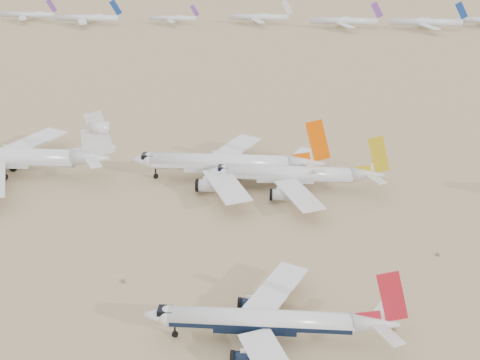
% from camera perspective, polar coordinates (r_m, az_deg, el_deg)
% --- Properties ---
extents(ground, '(7000.00, 7000.00, 0.00)m').
position_cam_1_polar(ground, '(129.00, 2.09, -12.58)').
color(ground, '#7C6148').
rests_on(ground, ground).
extents(main_airliner, '(44.93, 43.88, 15.86)m').
position_cam_1_polar(main_airliner, '(123.43, 2.71, -11.95)').
color(main_airliner, silver).
rests_on(main_airliner, ground).
extents(row2_gold_tail, '(46.72, 45.69, 16.64)m').
position_cam_1_polar(row2_gold_tail, '(184.10, 4.83, 0.48)').
color(row2_gold_tail, silver).
rests_on(row2_gold_tail, ground).
extents(row2_orange_tail, '(53.41, 52.24, 19.05)m').
position_cam_1_polar(row2_orange_tail, '(189.35, -1.01, 1.44)').
color(row2_orange_tail, silver).
rests_on(row2_orange_tail, ground).
extents(row2_white_trijet, '(57.97, 56.66, 20.54)m').
position_cam_1_polar(row2_white_trijet, '(203.23, -18.92, 1.88)').
color(row2_white_trijet, silver).
rests_on(row2_white_trijet, ground).
extents(distant_storage_row, '(463.37, 51.74, 14.77)m').
position_cam_1_polar(distant_storage_row, '(428.55, 0.77, 13.57)').
color(distant_storage_row, silver).
rests_on(distant_storage_row, ground).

